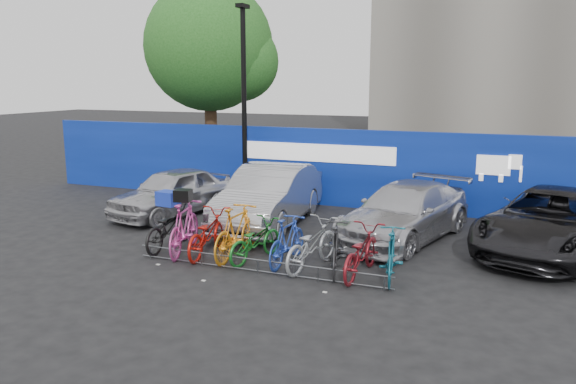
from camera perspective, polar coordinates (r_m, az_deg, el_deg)
The scene contains 21 objects.
ground at distance 12.08m, azimuth -1.89°, elevation -7.35°, with size 100.00×100.00×0.00m, color black.
hoarding at distance 17.31m, azimuth 6.09°, elevation 2.40°, with size 22.00×0.18×2.40m.
tree at distance 23.51m, azimuth -7.47°, elevation 14.15°, with size 5.40×5.20×7.80m.
lamppost at distance 17.70m, azimuth -4.49°, elevation 9.35°, with size 0.25×0.50×6.11m.
bike_rack at distance 11.51m, azimuth -3.10°, elevation -7.47°, with size 5.60×0.03×0.30m.
car_0 at distance 16.60m, azimuth -11.67°, elevation 0.03°, with size 1.62×4.02×1.37m, color #B1B1B5.
car_1 at distance 15.12m, azimuth -1.89°, elevation -0.39°, with size 1.70×4.86×1.60m, color #9F9FA3.
car_2 at distance 14.08m, azimuth 11.78°, elevation -2.01°, with size 1.90×4.68×1.36m, color #B0B0B6.
car_3 at distance 14.03m, azimuth 25.24°, elevation -2.74°, with size 2.39×5.18×1.44m, color black.
bike_0 at distance 13.35m, azimuth -11.99°, elevation -3.49°, with size 0.68×1.95×1.02m, color black.
bike_1 at distance 12.87m, azimuth -10.49°, elevation -3.56°, with size 0.57×2.01×1.21m, color #DC46A6.
bike_2 at distance 12.68m, azimuth -8.16°, elevation -4.16°, with size 0.67×1.93×1.01m, color #B4150C.
bike_3 at distance 12.36m, azimuth -5.25°, elevation -4.07°, with size 0.56×1.98×1.19m, color orange.
bike_4 at distance 12.20m, azimuth -3.35°, elevation -4.94°, with size 0.60×1.73×0.91m, color #186F22.
bike_5 at distance 11.92m, azimuth -0.08°, elevation -4.97°, with size 0.49×1.74×1.05m, color #2645B1.
bike_6 at distance 11.71m, azimuth 2.40°, elevation -5.34°, with size 0.68×1.95×1.02m, color #9DA1A4.
bike_7 at distance 11.44m, azimuth 4.84°, elevation -5.72°, with size 0.49×1.74×1.04m, color #29292B.
bike_8 at distance 11.33m, azimuth 7.40°, elevation -6.06°, with size 0.66×1.90×1.00m, color maroon.
bike_9 at distance 11.20m, azimuth 10.45°, elevation -6.26°, with size 0.49×1.73×1.04m, color #135E74.
cargo_crate at distance 13.20m, azimuth -12.11°, elevation -0.63°, with size 0.47×0.35×0.33m, color #1831B0.
cargo_topcase at distance 12.70m, azimuth -10.61°, elevation -0.34°, with size 0.36×0.32×0.26m, color black.
Camera 1 is at (4.60, -10.48, 3.86)m, focal length 35.00 mm.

